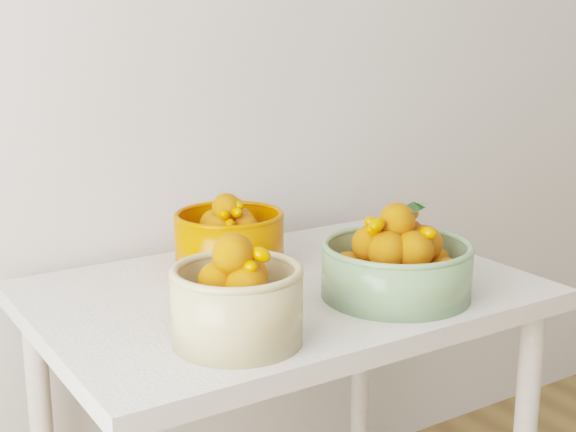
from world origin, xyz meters
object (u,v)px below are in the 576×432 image
at_px(table, 282,329).
at_px(bowl_cream, 237,301).
at_px(bowl_orange, 229,239).
at_px(bowl_green, 397,264).

height_order(table, bowl_cream, bowl_cream).
distance_m(bowl_cream, bowl_orange, 0.41).
bearing_deg(table, bowl_orange, 103.23).
bearing_deg(bowl_green, bowl_cream, -175.01).
bearing_deg(bowl_cream, bowl_green, 4.99).
relative_size(table, bowl_green, 2.72).
relative_size(bowl_green, bowl_orange, 1.37).
relative_size(bowl_cream, bowl_green, 0.71).
height_order(table, bowl_green, bowl_green).
relative_size(table, bowl_cream, 3.84).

